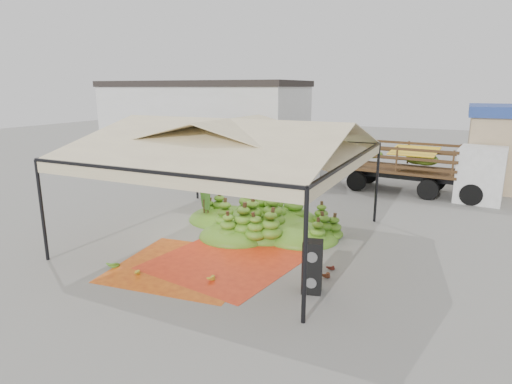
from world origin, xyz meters
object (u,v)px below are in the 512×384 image
at_px(vendor, 281,184).
at_px(truck_right, 428,164).
at_px(banana_heap, 261,212).
at_px(truck_left, 261,154).
at_px(speaker_stack, 312,267).

xyz_separation_m(vendor, truck_right, (5.67, 4.32, 0.65)).
bearing_deg(truck_right, vendor, -137.17).
height_order(banana_heap, truck_left, truck_left).
relative_size(vendor, truck_left, 0.22).
bearing_deg(vendor, speaker_stack, 139.92).
bearing_deg(vendor, truck_left, -31.29).
bearing_deg(speaker_stack, banana_heap, 116.04).
bearing_deg(truck_right, speaker_stack, -92.30).
xyz_separation_m(banana_heap, vendor, (-0.84, 3.88, 0.15)).
bearing_deg(truck_right, banana_heap, -114.99).
distance_m(banana_heap, speaker_stack, 4.96).
bearing_deg(truck_left, truck_right, -12.36).
bearing_deg(truck_left, speaker_stack, -75.73).
height_order(speaker_stack, truck_right, truck_right).
xyz_separation_m(banana_heap, truck_left, (-3.58, 7.60, 0.80)).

